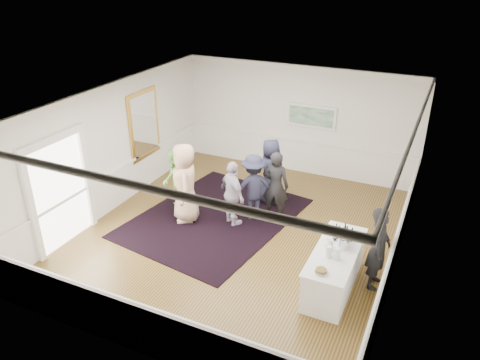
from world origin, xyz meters
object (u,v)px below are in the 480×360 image
at_px(guest_tan, 185,183).
at_px(ice_bucket, 344,242).
at_px(guest_dark_b, 275,186).
at_px(guest_navy, 270,172).
at_px(guest_dark_a, 253,187).
at_px(guest_lilac, 233,194).
at_px(serving_table, 334,269).
at_px(guest_green, 176,182).
at_px(nut_bowl, 321,271).
at_px(bartender, 379,248).

distance_m(guest_tan, ice_bucket, 4.15).
height_order(guest_dark_b, guest_navy, guest_dark_b).
height_order(guest_dark_a, ice_bucket, guest_dark_a).
height_order(guest_lilac, ice_bucket, guest_lilac).
bearing_deg(guest_lilac, guest_dark_b, -106.09).
distance_m(serving_table, guest_green, 4.56).
xyz_separation_m(guest_green, guest_dark_b, (2.35, 0.75, 0.04)).
bearing_deg(nut_bowl, guest_green, 154.55).
height_order(guest_dark_a, guest_dark_b, guest_dark_b).
height_order(guest_tan, nut_bowl, guest_tan).
distance_m(serving_table, guest_navy, 3.70).
height_order(guest_navy, nut_bowl, guest_navy).
xyz_separation_m(guest_tan, guest_dark_b, (1.95, 0.96, -0.10)).
xyz_separation_m(guest_tan, nut_bowl, (3.90, -1.84, -0.11)).
xyz_separation_m(guest_dark_b, ice_bucket, (2.10, -1.83, 0.07)).
bearing_deg(guest_dark_b, guest_green, 10.91).
xyz_separation_m(guest_lilac, guest_navy, (0.40, 1.42, 0.06)).
xyz_separation_m(guest_dark_b, guest_navy, (-0.43, 0.75, -0.01)).
distance_m(guest_dark_b, ice_bucket, 2.78).
bearing_deg(ice_bucket, nut_bowl, -99.21).
xyz_separation_m(bartender, guest_tan, (-4.69, 0.63, 0.14)).
bearing_deg(guest_dark_a, nut_bowl, 95.12).
distance_m(guest_lilac, guest_dark_b, 1.07).
xyz_separation_m(ice_bucket, nut_bowl, (-0.16, -0.97, -0.08)).
relative_size(bartender, guest_green, 1.01).
bearing_deg(guest_tan, guest_lilac, 70.59).
xyz_separation_m(serving_table, guest_lilac, (-2.84, 1.33, 0.39)).
height_order(serving_table, guest_lilac, guest_lilac).
bearing_deg(guest_lilac, guest_green, 37.97).
xyz_separation_m(bartender, ice_bucket, (-0.63, -0.24, 0.11)).
bearing_deg(guest_green, guest_lilac, 58.67).
bearing_deg(guest_tan, guest_dark_a, 84.66).
distance_m(serving_table, guest_lilac, 3.16).
bearing_deg(nut_bowl, guest_tan, 154.72).
relative_size(guest_green, guest_dark_b, 0.95).
xyz_separation_m(bartender, nut_bowl, (-0.79, -1.21, 0.03)).
distance_m(guest_tan, nut_bowl, 4.31).
bearing_deg(guest_navy, bartender, -176.64).
relative_size(guest_navy, ice_bucket, 6.76).
relative_size(serving_table, nut_bowl, 8.78).
distance_m(guest_navy, ice_bucket, 3.61).
bearing_deg(guest_lilac, serving_table, -170.26).
relative_size(bartender, guest_dark_a, 1.02).
distance_m(serving_table, ice_bucket, 0.57).
distance_m(guest_lilac, guest_dark_a, 0.59).
bearing_deg(guest_navy, nut_bowl, 163.58).
bearing_deg(guest_green, guest_tan, 28.47).
bearing_deg(bartender, ice_bucket, 111.89).
bearing_deg(ice_bucket, guest_tan, 167.91).
distance_m(guest_green, nut_bowl, 4.76).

